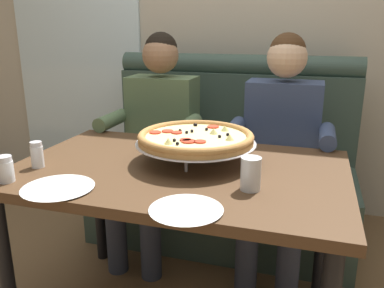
# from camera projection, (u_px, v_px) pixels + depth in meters

# --- Properties ---
(back_wall_with_window) EXTENTS (6.00, 0.12, 2.80)m
(back_wall_with_window) POSITION_uv_depth(u_px,v_px,m) (246.00, 12.00, 2.79)
(back_wall_with_window) COLOR #BCB29E
(back_wall_with_window) RESTS_ON ground_plane
(window_panel) EXTENTS (1.10, 0.02, 2.80)m
(window_panel) POSITION_uv_depth(u_px,v_px,m) (74.00, 14.00, 3.10)
(window_panel) COLOR white
(window_panel) RESTS_ON ground_plane
(booth_bench) EXTENTS (1.58, 0.78, 1.13)m
(booth_bench) POSITION_uv_depth(u_px,v_px,m) (225.00, 173.00, 2.55)
(booth_bench) COLOR #384C42
(booth_bench) RESTS_ON ground_plane
(dining_table) EXTENTS (1.34, 0.86, 0.75)m
(dining_table) POSITION_uv_depth(u_px,v_px,m) (179.00, 187.00, 1.65)
(dining_table) COLOR #4C331E
(dining_table) RESTS_ON ground_plane
(diner_left) EXTENTS (0.54, 0.64, 1.27)m
(diner_left) POSITION_uv_depth(u_px,v_px,m) (157.00, 132.00, 2.31)
(diner_left) COLOR #2D3342
(diner_left) RESTS_ON ground_plane
(diner_right) EXTENTS (0.54, 0.64, 1.27)m
(diner_right) POSITION_uv_depth(u_px,v_px,m) (280.00, 142.00, 2.11)
(diner_right) COLOR #2D3342
(diner_right) RESTS_ON ground_plane
(pizza) EXTENTS (0.51, 0.51, 0.14)m
(pizza) POSITION_uv_depth(u_px,v_px,m) (196.00, 138.00, 1.66)
(pizza) COLOR silver
(pizza) RESTS_ON dining_table
(shaker_oregano) EXTENTS (0.05, 0.05, 0.11)m
(shaker_oregano) POSITION_uv_depth(u_px,v_px,m) (37.00, 156.00, 1.61)
(shaker_oregano) COLOR white
(shaker_oregano) RESTS_ON dining_table
(shaker_pepper_flakes) EXTENTS (0.06, 0.06, 0.10)m
(shaker_pepper_flakes) POSITION_uv_depth(u_px,v_px,m) (5.00, 171.00, 1.45)
(shaker_pepper_flakes) COLOR white
(shaker_pepper_flakes) RESTS_ON dining_table
(plate_near_left) EXTENTS (0.26, 0.26, 0.02)m
(plate_near_left) POSITION_uv_depth(u_px,v_px,m) (58.00, 186.00, 1.40)
(plate_near_left) COLOR white
(plate_near_left) RESTS_ON dining_table
(plate_near_right) EXTENTS (0.23, 0.23, 0.02)m
(plate_near_right) POSITION_uv_depth(u_px,v_px,m) (186.00, 208.00, 1.23)
(plate_near_right) COLOR white
(plate_near_right) RESTS_ON dining_table
(drinking_glass) EXTENTS (0.07, 0.07, 0.12)m
(drinking_glass) POSITION_uv_depth(u_px,v_px,m) (251.00, 176.00, 1.38)
(drinking_glass) COLOR silver
(drinking_glass) RESTS_ON dining_table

